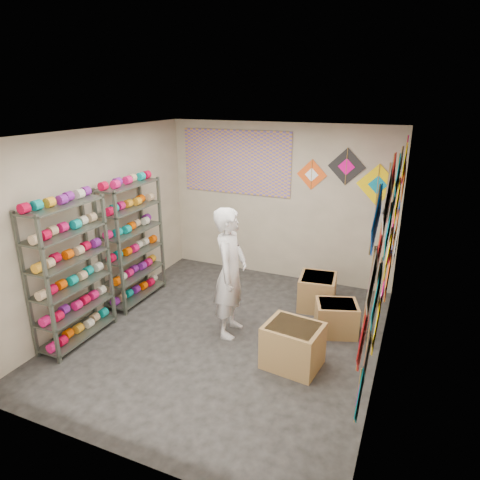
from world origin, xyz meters
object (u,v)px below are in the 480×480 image
at_px(carton_b, 336,318).
at_px(carton_a, 293,346).
at_px(shelf_rack_back, 132,243).
at_px(shopkeeper, 230,273).
at_px(carton_c, 317,292).
at_px(shelf_rack_front, 70,274).

bearing_deg(carton_b, carton_a, -127.97).
xyz_separation_m(shelf_rack_back, carton_a, (2.83, -0.75, -0.68)).
xyz_separation_m(shopkeeper, carton_c, (0.92, 1.19, -0.64)).
height_order(shopkeeper, carton_c, shopkeeper).
bearing_deg(carton_c, carton_a, -94.07).
bearing_deg(shelf_rack_front, carton_b, 25.52).
height_order(shopkeeper, carton_b, shopkeeper).
height_order(carton_b, carton_c, carton_c).
bearing_deg(shelf_rack_back, shopkeeper, -10.57).
relative_size(shelf_rack_back, shopkeeper, 1.06).
relative_size(shopkeeper, carton_c, 3.04).
distance_m(shelf_rack_back, carton_c, 2.95).
xyz_separation_m(carton_a, carton_c, (-0.08, 1.59, -0.02)).
distance_m(shelf_rack_front, carton_b, 3.58).
xyz_separation_m(shopkeeper, carton_a, (1.00, -0.40, -0.62)).
bearing_deg(shopkeeper, carton_a, -118.81).
bearing_deg(carton_b, shelf_rack_front, -173.11).
distance_m(shopkeeper, carton_a, 1.25).
bearing_deg(carton_a, shelf_rack_front, -161.79).
height_order(shelf_rack_back, carton_a, shelf_rack_back).
bearing_deg(carton_a, carton_c, 100.10).
xyz_separation_m(shelf_rack_front, shelf_rack_back, (0.00, 1.30, 0.00)).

